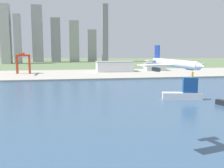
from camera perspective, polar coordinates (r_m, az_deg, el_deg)
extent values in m
plane|color=#5E744D|center=(280.38, -1.96, -2.40)|extent=(2400.00, 2400.00, 0.00)
cube|color=#385675|center=(222.21, -0.05, -5.19)|extent=(840.00, 360.00, 0.15)
cube|color=#ACA69B|center=(467.48, -4.83, 1.98)|extent=(840.00, 140.00, 2.50)
cylinder|color=white|center=(134.50, 12.46, 4.06)|extent=(11.78, 33.06, 3.60)
cone|color=white|center=(120.39, 17.49, 3.42)|extent=(4.30, 4.68, 3.42)
cube|color=white|center=(135.88, 12.04, 3.89)|extent=(34.52, 15.51, 0.50)
cube|color=#193899|center=(146.65, 9.07, 6.03)|extent=(1.48, 3.98, 8.63)
cube|color=white|center=(146.80, 9.04, 4.76)|extent=(12.68, 6.57, 0.36)
cylinder|color=#4C4F54|center=(140.95, 15.39, 3.12)|extent=(3.08, 5.00, 1.98)
cylinder|color=#4C4F54|center=(129.95, 8.86, 2.91)|extent=(3.08, 5.00, 1.98)
cube|color=white|center=(268.86, 13.91, -2.36)|extent=(36.64, 14.85, 6.48)
cube|color=#19478C|center=(268.67, 15.43, -0.20)|extent=(13.94, 9.02, 14.12)
cylinder|color=yellow|center=(267.89, 15.88, 1.84)|extent=(1.88, 1.88, 5.19)
cube|color=red|center=(483.84, -18.63, 3.62)|extent=(2.20, 2.20, 28.33)
cube|color=red|center=(480.96, -16.33, 3.70)|extent=(2.20, 2.20, 28.33)
cube|color=red|center=(491.71, -18.48, 3.70)|extent=(2.20, 2.20, 28.33)
cube|color=red|center=(488.88, -16.21, 3.77)|extent=(2.20, 2.20, 28.33)
cube|color=red|center=(485.39, -17.49, 5.53)|extent=(21.99, 10.00, 2.80)
cube|color=red|center=(474.31, -17.70, 5.81)|extent=(2.60, 44.41, 2.60)
cube|color=white|center=(499.11, 0.52, 3.50)|extent=(63.67, 29.27, 16.61)
cube|color=gray|center=(498.47, 0.52, 4.52)|extent=(64.94, 29.85, 1.20)
cube|color=silver|center=(524.72, 8.58, 3.46)|extent=(35.72, 24.87, 13.34)
cube|color=gray|center=(524.19, 8.60, 4.25)|extent=(36.44, 25.37, 1.20)
cube|color=#B2B1B3|center=(779.12, -20.59, 9.37)|extent=(22.57, 27.28, 149.52)
cube|color=#A7A6B2|center=(775.74, -18.47, 8.61)|extent=(16.52, 19.36, 125.91)
cube|color=#9F9CA3|center=(814.54, -14.78, 9.73)|extent=(27.41, 22.51, 154.76)
cube|color=gray|center=(795.02, -11.25, 8.65)|extent=(25.08, 16.56, 120.37)
cube|color=#9AA09B|center=(802.46, -7.62, 8.50)|extent=(26.67, 16.19, 114.05)
cube|color=#949696|center=(821.15, -4.07, 7.72)|extent=(25.26, 14.85, 90.56)
cube|color=gray|center=(804.61, -1.43, 10.18)|extent=(15.48, 21.74, 159.28)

